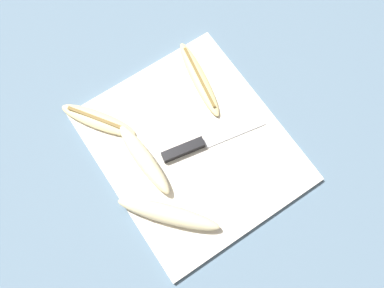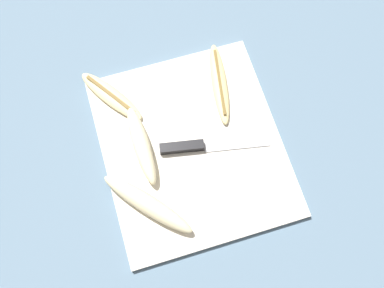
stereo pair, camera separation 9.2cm
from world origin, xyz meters
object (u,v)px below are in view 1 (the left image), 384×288
object	(u,v)px
banana_mellow_near	(98,120)
banana_cream_curved	(168,214)
banana_pale_long	(144,159)
knife	(195,147)
banana_spotted_left	(199,79)

from	to	relation	value
banana_mellow_near	banana_cream_curved	bearing A→B (deg)	3.26
banana_mellow_near	banana_pale_long	size ratio (longest dim) A/B	0.93
knife	banana_spotted_left	bearing A→B (deg)	153.33
banana_mellow_near	banana_pale_long	bearing A→B (deg)	14.56
banana_mellow_near	banana_pale_long	world-z (taller)	banana_pale_long
banana_cream_curved	banana_spotted_left	distance (m)	0.30
banana_pale_long	banana_spotted_left	size ratio (longest dim) A/B	0.89
banana_cream_curved	knife	bearing A→B (deg)	125.90
knife	banana_pale_long	distance (m)	0.11
knife	banana_pale_long	world-z (taller)	banana_pale_long
knife	banana_mellow_near	xyz separation A→B (m)	(-0.16, -0.14, 0.00)
banana_cream_curved	banana_pale_long	distance (m)	0.12
banana_cream_curved	banana_mellow_near	bearing A→B (deg)	-176.74
knife	banana_spotted_left	xyz separation A→B (m)	(-0.13, 0.10, 0.00)
banana_spotted_left	banana_mellow_near	bearing A→B (deg)	-99.30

